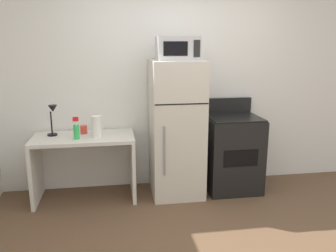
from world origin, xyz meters
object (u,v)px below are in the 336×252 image
(spray_bottle, at_px, (76,130))
(oven_range, at_px, (232,153))
(desk_lamp, at_px, (53,115))
(paper_towel_roll, at_px, (97,127))
(refrigerator, at_px, (177,129))
(coffee_mug, at_px, (84,130))
(desk, at_px, (84,155))
(microwave, at_px, (177,48))

(spray_bottle, bearing_deg, oven_range, 3.44)
(desk_lamp, relative_size, paper_towel_roll, 1.47)
(desk_lamp, xyz_separation_m, refrigerator, (1.40, -0.09, -0.20))
(coffee_mug, bearing_deg, refrigerator, -7.21)
(refrigerator, bearing_deg, desk, 179.08)
(paper_towel_roll, xyz_separation_m, microwave, (0.91, 0.02, 0.85))
(desk_lamp, bearing_deg, oven_range, -1.99)
(microwave, bearing_deg, spray_bottle, -176.22)
(desk, relative_size, oven_range, 1.03)
(desk, bearing_deg, refrigerator, -0.92)
(oven_range, bearing_deg, desk_lamp, 178.01)
(paper_towel_roll, distance_m, coffee_mug, 0.25)
(paper_towel_roll, relative_size, oven_range, 0.22)
(desk, distance_m, oven_range, 1.77)
(spray_bottle, height_order, microwave, microwave)
(refrigerator, relative_size, oven_range, 1.45)
(desk, relative_size, spray_bottle, 4.57)
(paper_towel_roll, height_order, spray_bottle, spray_bottle)
(spray_bottle, bearing_deg, microwave, 3.78)
(desk_lamp, bearing_deg, spray_bottle, -34.19)
(paper_towel_roll, bearing_deg, coffee_mug, 131.68)
(desk, height_order, refrigerator, refrigerator)
(spray_bottle, bearing_deg, paper_towel_roll, 13.32)
(desk, xyz_separation_m, oven_range, (1.77, -0.00, -0.06))
(desk, height_order, desk_lamp, desk_lamp)
(paper_towel_roll, distance_m, spray_bottle, 0.23)
(refrigerator, height_order, oven_range, refrigerator)
(spray_bottle, bearing_deg, refrigerator, 4.84)
(paper_towel_roll, bearing_deg, desk, 158.84)
(desk, relative_size, coffee_mug, 11.98)
(refrigerator, height_order, microwave, microwave)
(coffee_mug, relative_size, refrigerator, 0.06)
(paper_towel_roll, height_order, refrigerator, refrigerator)
(desk, relative_size, paper_towel_roll, 4.74)
(coffee_mug, height_order, oven_range, oven_range)
(microwave, bearing_deg, paper_towel_roll, -178.56)
(desk, height_order, spray_bottle, spray_bottle)
(spray_bottle, bearing_deg, coffee_mug, 75.82)
(desk_lamp, height_order, microwave, microwave)
(coffee_mug, relative_size, microwave, 0.21)
(coffee_mug, height_order, spray_bottle, spray_bottle)
(desk_lamp, xyz_separation_m, oven_range, (2.10, -0.07, -0.52))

